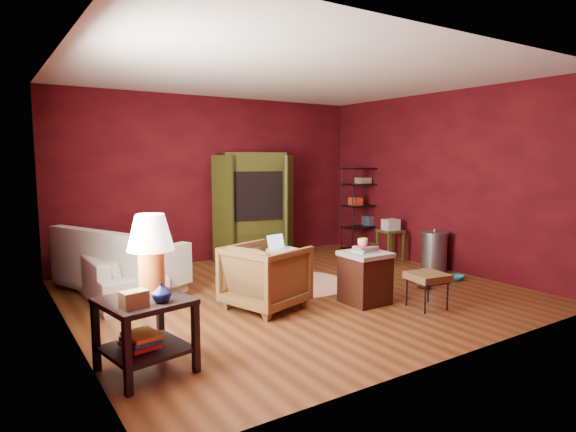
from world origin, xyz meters
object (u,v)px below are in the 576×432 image
side_table (148,277)px  wire_shelving (363,206)px  laptop_desk (281,253)px  armchair (266,273)px  hamper (365,277)px  tv_armoire (253,204)px  sofa (114,266)px

side_table → wire_shelving: bearing=29.7°
side_table → laptop_desk: size_ratio=1.99×
side_table → armchair: bearing=27.5°
hamper → tv_armoire: bearing=87.8°
wire_shelving → side_table: bearing=-148.5°
tv_armoire → armchair: bearing=-103.6°
sofa → side_table: size_ratio=1.50×
tv_armoire → wire_shelving: tv_armoire is taller
armchair → wire_shelving: bearing=-77.0°
sofa → tv_armoire: 2.85m
hamper → laptop_desk: 1.51m
hamper → armchair: bearing=156.4°
sofa → hamper: 3.23m
armchair → tv_armoire: size_ratio=0.45×
armchair → wire_shelving: wire_shelving is taller
side_table → laptop_desk: side_table is taller
side_table → hamper: bearing=7.6°
hamper → wire_shelving: 3.27m
side_table → wire_shelving: wire_shelving is taller
side_table → tv_armoire: (2.88, 3.40, 0.19)m
armchair → laptop_desk: size_ratio=1.28×
armchair → sofa: bearing=23.5°
sofa → armchair: size_ratio=2.33×
hamper → tv_armoire: tv_armoire is taller
laptop_desk → hamper: bearing=-85.3°
sofa → wire_shelving: (4.62, 0.37, 0.49)m
sofa → laptop_desk: size_ratio=2.98×
side_table → laptop_desk: (2.47, 1.85, -0.38)m
laptop_desk → wire_shelving: bearing=14.9°
side_table → tv_armoire: tv_armoire is taller
laptop_desk → side_table: bearing=-149.5°
hamper → tv_armoire: size_ratio=0.39×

